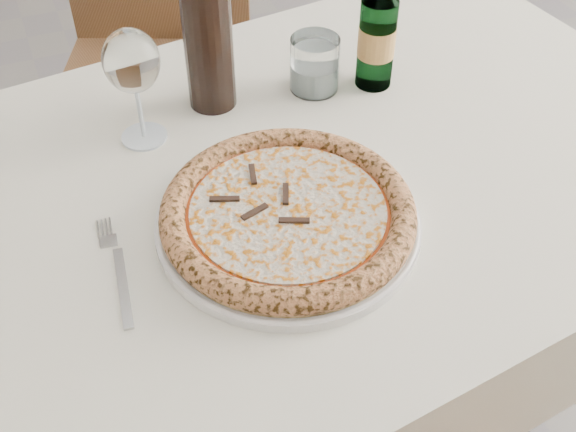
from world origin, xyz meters
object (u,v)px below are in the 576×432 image
(dining_table, at_px, (263,226))
(beer_bottle, at_px, (377,33))
(plate, at_px, (288,222))
(pizza, at_px, (288,212))
(wine_bottle, at_px, (207,29))
(chair_far, at_px, (155,35))
(tumbler, at_px, (314,67))
(wine_glass, at_px, (132,64))

(dining_table, bearing_deg, beer_bottle, 32.00)
(plate, xyz_separation_m, beer_bottle, (0.26, 0.26, 0.08))
(pizza, bearing_deg, wine_bottle, 90.72)
(chair_far, relative_size, tumbler, 10.30)
(pizza, xyz_separation_m, beer_bottle, (0.26, 0.26, 0.07))
(wine_glass, xyz_separation_m, beer_bottle, (0.39, 0.00, -0.04))
(plate, relative_size, wine_bottle, 1.14)
(dining_table, relative_size, beer_bottle, 6.47)
(chair_far, distance_m, beer_bottle, 0.78)
(chair_far, distance_m, wine_bottle, 0.72)
(chair_far, xyz_separation_m, plate, (-0.03, -0.94, 0.23))
(tumbler, bearing_deg, dining_table, -131.18)
(pizza, xyz_separation_m, wine_glass, (-0.13, 0.26, 0.10))
(wine_bottle, bearing_deg, beer_bottle, -10.35)
(plate, distance_m, wine_bottle, 0.33)
(pizza, bearing_deg, tumbler, 60.32)
(chair_far, height_order, wine_glass, wine_glass)
(wine_glass, bearing_deg, wine_bottle, 21.37)
(wine_glass, xyz_separation_m, tumbler, (0.29, 0.03, -0.09))
(chair_far, bearing_deg, beer_bottle, -71.51)
(wine_bottle, bearing_deg, dining_table, -88.93)
(tumbler, bearing_deg, plate, -119.68)
(dining_table, relative_size, wine_bottle, 4.85)
(pizza, relative_size, tumbler, 3.74)
(dining_table, height_order, pizza, pizza)
(chair_far, relative_size, plate, 2.64)
(pizza, height_order, wine_glass, wine_glass)
(plate, bearing_deg, dining_table, 90.00)
(plate, xyz_separation_m, wine_bottle, (-0.00, 0.31, 0.12))
(chair_far, height_order, wine_bottle, wine_bottle)
(chair_far, bearing_deg, wine_bottle, -93.49)
(beer_bottle, height_order, wine_bottle, wine_bottle)
(plate, bearing_deg, wine_glass, 116.50)
(dining_table, distance_m, tumbler, 0.28)
(wine_glass, bearing_deg, dining_table, -51.09)
(pizza, bearing_deg, chair_far, 87.90)
(wine_glass, relative_size, beer_bottle, 0.79)
(chair_far, height_order, pizza, chair_far)
(dining_table, height_order, chair_far, chair_far)
(tumbler, bearing_deg, chair_far, 101.22)
(pizza, relative_size, wine_bottle, 1.09)
(plate, height_order, wine_bottle, wine_bottle)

